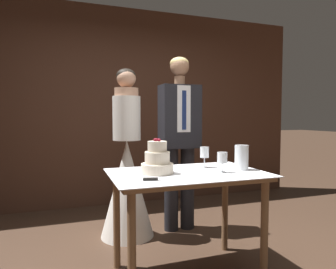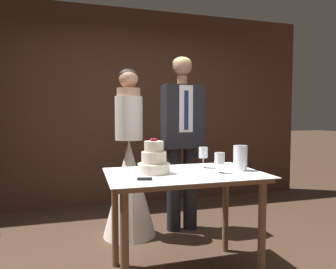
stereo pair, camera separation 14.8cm
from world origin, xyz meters
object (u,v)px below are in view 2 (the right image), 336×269
at_px(groom, 182,135).
at_px(tiered_cake, 154,161).
at_px(cake_table, 184,187).
at_px(wine_glass_middle, 220,159).
at_px(wine_glass_near, 203,154).
at_px(hurricane_candle, 240,158).
at_px(bride, 129,176).
at_px(cake_knife, 155,179).

bearing_deg(groom, tiered_cake, -120.76).
bearing_deg(cake_table, wine_glass_middle, -19.88).
bearing_deg(wine_glass_middle, wine_glass_near, 97.22).
relative_size(wine_glass_middle, hurricane_candle, 0.78).
bearing_deg(bride, tiered_cake, -86.20).
distance_m(tiered_cake, hurricane_candle, 0.69).
distance_m(wine_glass_middle, hurricane_candle, 0.21).
relative_size(wine_glass_near, groom, 0.09).
bearing_deg(cake_knife, bride, 105.87).
relative_size(tiered_cake, wine_glass_middle, 1.70).
distance_m(cake_knife, wine_glass_near, 0.63).
distance_m(cake_table, bride, 0.95).
distance_m(cake_knife, hurricane_candle, 0.76).
distance_m(cake_table, groom, 1.00).
distance_m(tiered_cake, wine_glass_near, 0.46).
bearing_deg(tiered_cake, hurricane_candle, -5.75).
height_order(bride, groom, groom).
xyz_separation_m(tiered_cake, wine_glass_near, (0.45, 0.12, 0.02)).
bearing_deg(wine_glass_near, tiered_cake, -165.17).
bearing_deg(cake_knife, tiered_cake, 94.24).
distance_m(cake_knife, wine_glass_middle, 0.55).
bearing_deg(cake_table, bride, 107.64).
bearing_deg(cake_table, tiered_cake, 171.49).
distance_m(cake_table, hurricane_candle, 0.50).
xyz_separation_m(bride, groom, (0.57, -0.00, 0.41)).
relative_size(cake_table, bride, 0.69).
bearing_deg(groom, cake_table, -107.65).
xyz_separation_m(cake_table, cake_knife, (-0.28, -0.21, 0.12)).
distance_m(cake_table, cake_knife, 0.37).
distance_m(cake_table, wine_glass_middle, 0.34).
relative_size(tiered_cake, cake_knife, 0.67).
distance_m(wine_glass_near, hurricane_candle, 0.30).
bearing_deg(wine_glass_near, wine_glass_middle, -82.78).
bearing_deg(cake_table, cake_knife, -142.54).
relative_size(cake_knife, wine_glass_middle, 2.52).
bearing_deg(wine_glass_near, cake_table, -145.12).
relative_size(tiered_cake, bride, 0.15).
relative_size(wine_glass_near, wine_glass_middle, 1.12).
xyz_separation_m(cake_knife, bride, (-0.01, 1.11, -0.19)).
bearing_deg(groom, wine_glass_near, -95.14).
relative_size(tiered_cake, hurricane_candle, 1.33).
height_order(cake_knife, bride, bride).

